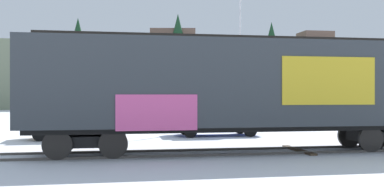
% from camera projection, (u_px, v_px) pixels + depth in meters
% --- Properties ---
extents(ground_plane, '(260.00, 260.00, 0.00)m').
position_uv_depth(ground_plane, '(226.00, 153.00, 15.54)').
color(ground_plane, silver).
extents(track, '(60.02, 3.49, 0.08)m').
position_uv_depth(track, '(250.00, 151.00, 15.71)').
color(track, '#4C4742').
rests_on(track, ground_plane).
extents(freight_car, '(14.79, 3.21, 4.06)m').
position_uv_depth(freight_car, '(243.00, 86.00, 15.65)').
color(freight_car, '#33383D').
rests_on(freight_car, ground_plane).
extents(flagpole, '(1.16, 1.20, 10.08)m').
position_uv_depth(flagpole, '(238.00, 27.00, 29.17)').
color(flagpole, silver).
rests_on(flagpole, ground_plane).
extents(hillside, '(114.90, 31.22, 14.04)m').
position_uv_depth(hillside, '(126.00, 79.00, 76.71)').
color(hillside, slate).
rests_on(hillside, ground_plane).
extents(parked_car_tan, '(4.61, 1.87, 1.78)m').
position_uv_depth(parked_car_tan, '(77.00, 119.00, 20.47)').
color(parked_car_tan, '#9E8966').
rests_on(parked_car_tan, ground_plane).
extents(parked_car_blue, '(4.31, 2.08, 1.61)m').
position_uv_depth(parked_car_blue, '(215.00, 119.00, 22.05)').
color(parked_car_blue, navy).
rests_on(parked_car_blue, ground_plane).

